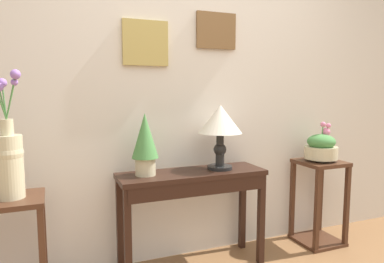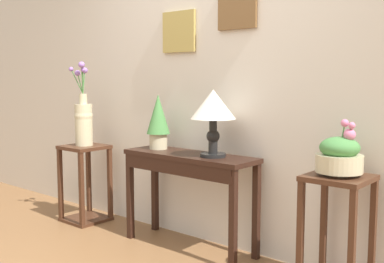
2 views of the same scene
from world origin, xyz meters
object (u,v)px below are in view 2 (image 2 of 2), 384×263
Objects in this scene: potted_plant_on_console at (158,119)px; pedestal_stand_left at (85,183)px; table_lamp at (213,108)px; flower_vase_tall_left at (84,119)px; console_table at (187,170)px; planter_bowl_wide_right at (340,156)px; pedestal_stand_right at (337,235)px.

potted_plant_on_console reaches higher than pedestal_stand_left.
pedestal_stand_left is (-1.39, -0.08, -0.72)m from table_lamp.
table_lamp is 0.65× the size of flower_vase_tall_left.
potted_plant_on_console reaches higher than console_table.
planter_bowl_wide_right is at bearing -0.79° from table_lamp.
potted_plant_on_console is 1.31× the size of planter_bowl_wide_right.
table_lamp is (0.22, 0.02, 0.47)m from console_table.
console_table is at bearing -179.59° from planter_bowl_wide_right.
potted_plant_on_console is (-0.56, 0.02, -0.11)m from table_lamp.
potted_plant_on_console is at bearing 7.14° from flower_vase_tall_left.
pedestal_stand_right is at bearing 1.71° from pedestal_stand_left.
table_lamp is at bearing 3.45° from flower_vase_tall_left.
potted_plant_on_console reaches higher than planter_bowl_wide_right.
flower_vase_tall_left reaches higher than table_lamp.
flower_vase_tall_left is at bearing -178.26° from pedestal_stand_right.
potted_plant_on_console is at bearing 7.06° from pedestal_stand_left.
pedestal_stand_left is at bearing -178.29° from pedestal_stand_right.
pedestal_stand_left is at bearing 111.49° from flower_vase_tall_left.
console_table is 2.49× the size of potted_plant_on_console.
pedestal_stand_right is (0.94, -0.01, -0.71)m from table_lamp.
planter_bowl_wide_right reaches higher than console_table.
flower_vase_tall_left reaches higher than console_table.
pedestal_stand_left is at bearing -176.99° from console_table.
planter_bowl_wide_right is at bearing 1.71° from pedestal_stand_left.
pedestal_stand_left is 0.96× the size of pedestal_stand_right.
potted_plant_on_console is (-0.34, 0.04, 0.36)m from console_table.
pedestal_stand_right is (1.16, 0.01, -0.24)m from console_table.
pedestal_stand_right is (2.32, 0.07, -0.56)m from flower_vase_tall_left.
pedestal_stand_right is at bearing -1.24° from potted_plant_on_console.
planter_bowl_wide_right is (1.16, 0.01, 0.23)m from console_table.
table_lamp is 0.57m from potted_plant_on_console.
console_table is at bearing -174.54° from table_lamp.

